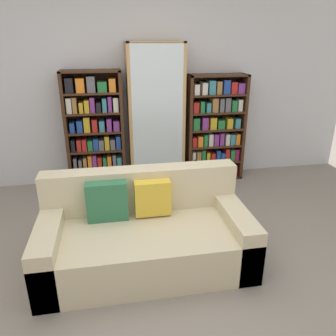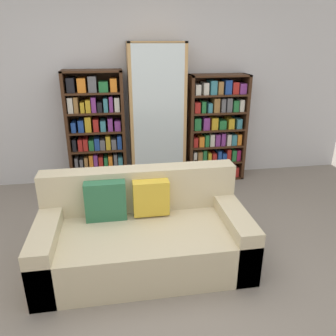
{
  "view_description": "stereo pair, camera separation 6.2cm",
  "coord_description": "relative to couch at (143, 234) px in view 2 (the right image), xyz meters",
  "views": [
    {
      "loc": [
        -0.42,
        -2.13,
        1.9
      ],
      "look_at": [
        0.18,
        1.22,
        0.55
      ],
      "focal_mm": 35.0,
      "sensor_mm": 36.0,
      "label": 1
    },
    {
      "loc": [
        -0.36,
        -2.14,
        1.9
      ],
      "look_at": [
        0.18,
        1.22,
        0.55
      ],
      "focal_mm": 35.0,
      "sensor_mm": 36.0,
      "label": 2
    }
  ],
  "objects": [
    {
      "name": "ground_plane",
      "position": [
        0.18,
        -0.37,
        -0.27
      ],
      "size": [
        16.0,
        16.0,
        0.0
      ],
      "primitive_type": "plane",
      "color": "gray"
    },
    {
      "name": "wall_back",
      "position": [
        0.18,
        2.0,
        1.08
      ],
      "size": [
        6.11,
        0.06,
        2.7
      ],
      "color": "silver",
      "rests_on": "ground"
    },
    {
      "name": "couch",
      "position": [
        0.0,
        0.0,
        0.0
      ],
      "size": [
        1.8,
        0.91,
        0.79
      ],
      "color": "beige",
      "rests_on": "ground"
    },
    {
      "name": "bookshelf_left",
      "position": [
        -0.44,
        1.79,
        0.48
      ],
      "size": [
        0.75,
        0.32,
        1.55
      ],
      "color": "#3D2314",
      "rests_on": "ground"
    },
    {
      "name": "display_cabinet",
      "position": [
        0.37,
        1.78,
        0.66
      ],
      "size": [
        0.73,
        0.36,
        1.88
      ],
      "color": "tan",
      "rests_on": "ground"
    },
    {
      "name": "bookshelf_right",
      "position": [
        1.2,
        1.79,
        0.45
      ],
      "size": [
        0.81,
        0.32,
        1.47
      ],
      "color": "#3D2314",
      "rests_on": "ground"
    },
    {
      "name": "wine_bottle",
      "position": [
        0.83,
        1.43,
        -0.1
      ],
      "size": [
        0.09,
        0.09,
        0.41
      ],
      "color": "black",
      "rests_on": "ground"
    }
  ]
}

